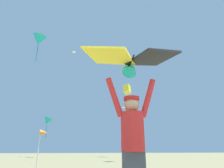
% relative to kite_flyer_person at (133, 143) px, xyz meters
% --- Properties ---
extents(kite_flyer_person, '(0.81, 0.37, 1.92)m').
position_rel_kite_flyer_person_xyz_m(kite_flyer_person, '(0.00, 0.00, 0.00)').
color(kite_flyer_person, '#424751').
rests_on(kite_flyer_person, ground).
extents(held_stunt_kite, '(1.60, 0.91, 0.38)m').
position_rel_kite_flyer_person_xyz_m(held_stunt_kite, '(-0.01, -0.06, 1.27)').
color(held_stunt_kite, black).
extents(distant_kite_teal_mid_left, '(1.30, 1.35, 2.36)m').
position_rel_kite_flyer_person_xyz_m(distant_kite_teal_mid_left, '(-4.04, 11.31, 8.08)').
color(distant_kite_teal_mid_left, '#19B2AD').
extents(distant_kite_white_overhead_distant, '(0.65, 0.64, 0.24)m').
position_rel_kite_flyer_person_xyz_m(distant_kite_white_overhead_distant, '(-1.78, 27.05, 15.57)').
color(distant_kite_white_overhead_distant, white).
extents(distant_kite_yellow_low_right, '(1.08, 1.04, 0.43)m').
position_rel_kite_flyer_person_xyz_m(distant_kite_yellow_low_right, '(3.44, 12.82, 3.29)').
color(distant_kite_yellow_low_right, yellow).
extents(distant_kite_yellow_high_left, '(1.25, 1.61, 1.68)m').
position_rel_kite_flyer_person_xyz_m(distant_kite_yellow_high_left, '(6.28, 23.25, 8.30)').
color(distant_kite_yellow_high_left, yellow).
extents(distant_kite_teal_far_center, '(1.61, 1.55, 2.60)m').
position_rel_kite_flyer_person_xyz_m(distant_kite_teal_far_center, '(-4.37, 23.21, 3.33)').
color(distant_kite_teal_far_center, '#19B2AD').
extents(marker_flag, '(0.30, 0.24, 1.63)m').
position_rel_kite_flyer_person_xyz_m(marker_flag, '(-2.08, 5.63, 0.47)').
color(marker_flag, silver).
rests_on(marker_flag, ground).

